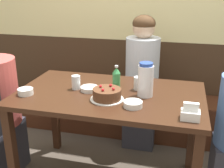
% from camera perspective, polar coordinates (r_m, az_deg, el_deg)
% --- Properties ---
extents(back_wall, '(4.80, 0.04, 2.50)m').
position_cam_1_polar(back_wall, '(2.94, 4.83, 14.34)').
color(back_wall, '#3D2819').
rests_on(back_wall, ground_plane).
extents(bench_seat, '(2.34, 0.38, 0.43)m').
position_cam_1_polar(bench_seat, '(3.01, 3.55, -6.03)').
color(bench_seat, '#472314').
rests_on(bench_seat, ground_plane).
extents(dining_table, '(1.35, 0.81, 0.78)m').
position_cam_1_polar(dining_table, '(2.08, -0.50, -4.39)').
color(dining_table, '#381E11').
rests_on(dining_table, ground_plane).
extents(birthday_cake, '(0.23, 0.23, 0.10)m').
position_cam_1_polar(birthday_cake, '(1.91, -1.04, -2.10)').
color(birthday_cake, white).
rests_on(birthday_cake, dining_table).
extents(water_pitcher, '(0.11, 0.11, 0.24)m').
position_cam_1_polar(water_pitcher, '(1.96, 6.83, 0.83)').
color(water_pitcher, white).
rests_on(water_pitcher, dining_table).
extents(soju_bottle, '(0.06, 0.06, 0.17)m').
position_cam_1_polar(soju_bottle, '(2.11, 0.89, 1.36)').
color(soju_bottle, '#388E4C').
rests_on(soju_bottle, dining_table).
extents(napkin_holder, '(0.11, 0.08, 0.11)m').
position_cam_1_polar(napkin_holder, '(1.70, 15.63, -5.77)').
color(napkin_holder, white).
rests_on(napkin_holder, dining_table).
extents(bowl_soup_white, '(0.11, 0.11, 0.04)m').
position_cam_1_polar(bowl_soup_white, '(2.10, -17.17, -1.47)').
color(bowl_soup_white, white).
rests_on(bowl_soup_white, dining_table).
extents(bowl_rice_small, '(0.13, 0.13, 0.03)m').
position_cam_1_polar(bowl_rice_small, '(2.07, -4.62, -1.00)').
color(bowl_rice_small, white).
rests_on(bowl_rice_small, dining_table).
extents(bowl_side_dish, '(0.12, 0.12, 0.04)m').
position_cam_1_polar(bowl_side_dish, '(1.81, 4.28, -4.10)').
color(bowl_side_dish, white).
rests_on(bowl_side_dish, dining_table).
extents(glass_water_tall, '(0.06, 0.06, 0.10)m').
position_cam_1_polar(glass_water_tall, '(2.11, -7.32, 0.34)').
color(glass_water_tall, silver).
rests_on(glass_water_tall, dining_table).
extents(glass_tumbler_short, '(0.07, 0.07, 0.10)m').
position_cam_1_polar(glass_tumbler_short, '(2.09, 5.35, 0.14)').
color(glass_tumbler_short, silver).
rests_on(glass_tumbler_short, dining_table).
extents(person_grey_tee, '(0.31, 0.34, 1.27)m').
position_cam_1_polar(person_grey_tee, '(2.69, 6.03, -0.38)').
color(person_grey_tee, '#33333D').
rests_on(person_grey_tee, ground_plane).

